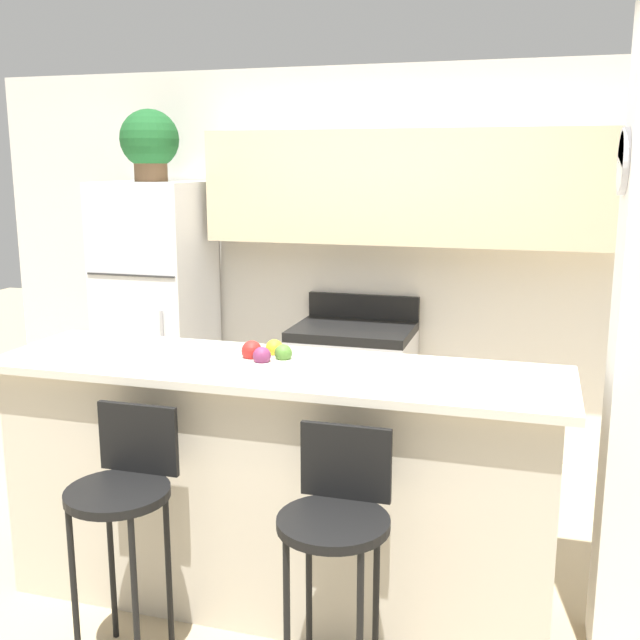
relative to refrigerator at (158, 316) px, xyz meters
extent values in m
plane|color=tan|center=(1.44, -1.63, -0.91)|extent=(14.00, 14.00, 0.00)
cube|color=white|center=(1.44, 0.38, 0.37)|extent=(5.60, 0.06, 2.55)
cube|color=beige|center=(1.73, 0.19, 0.88)|extent=(2.71, 0.32, 0.71)
cube|color=white|center=(1.38, 0.21, 0.61)|extent=(0.71, 0.28, 0.12)
cylinder|color=silver|center=(2.76, -1.60, 1.03)|extent=(0.02, 0.24, 0.24)
cylinder|color=white|center=(2.75, -1.60, 1.03)|extent=(0.01, 0.21, 0.21)
cube|color=beige|center=(1.44, -1.63, -0.38)|extent=(2.34, 0.57, 1.06)
cube|color=beige|center=(1.44, -1.63, 0.17)|extent=(2.46, 0.69, 0.04)
cube|color=white|center=(0.00, 0.00, -0.29)|extent=(0.66, 0.64, 1.23)
cube|color=white|center=(0.00, 0.00, 0.62)|extent=(0.66, 0.64, 0.58)
cube|color=#333333|center=(0.00, -0.33, 0.33)|extent=(0.63, 0.01, 0.01)
cylinder|color=#B2B2B7|center=(0.21, -0.33, -0.23)|extent=(0.02, 0.02, 0.68)
cube|color=silver|center=(1.38, 0.03, -0.48)|extent=(0.75, 0.61, 0.85)
cube|color=black|center=(1.38, 0.03, -0.03)|extent=(0.75, 0.61, 0.06)
cube|color=black|center=(1.38, 0.31, 0.08)|extent=(0.75, 0.04, 0.16)
cube|color=black|center=(1.38, -0.28, -0.44)|extent=(0.45, 0.01, 0.27)
cylinder|color=black|center=(1.02, -2.21, -0.19)|extent=(0.40, 0.40, 0.03)
cube|color=black|center=(1.02, -2.04, -0.04)|extent=(0.34, 0.02, 0.28)
cylinder|color=black|center=(0.89, -2.34, -0.56)|extent=(0.02, 0.02, 0.70)
cylinder|color=black|center=(1.15, -2.34, -0.56)|extent=(0.02, 0.02, 0.70)
cylinder|color=black|center=(0.89, -2.08, -0.56)|extent=(0.02, 0.02, 0.70)
cylinder|color=black|center=(1.15, -2.08, -0.56)|extent=(0.02, 0.02, 0.70)
cylinder|color=black|center=(1.86, -2.21, -0.19)|extent=(0.40, 0.40, 0.03)
cube|color=black|center=(1.86, -2.04, -0.04)|extent=(0.34, 0.02, 0.28)
cylinder|color=black|center=(1.73, -2.34, -0.56)|extent=(0.02, 0.02, 0.70)
cylinder|color=black|center=(1.73, -2.08, -0.56)|extent=(0.02, 0.02, 0.70)
cylinder|color=black|center=(1.99, -2.08, -0.56)|extent=(0.02, 0.02, 0.70)
cylinder|color=brown|center=(0.00, 0.00, 0.97)|extent=(0.22, 0.22, 0.13)
sphere|color=#1E5B28|center=(0.00, 0.00, 1.18)|extent=(0.39, 0.39, 0.39)
cylinder|color=silver|center=(1.44, -1.70, 0.21)|extent=(0.30, 0.30, 0.05)
sphere|color=#4C7F2D|center=(1.51, -1.70, 0.26)|extent=(0.07, 0.07, 0.07)
sphere|color=gold|center=(1.44, -1.64, 0.26)|extent=(0.07, 0.07, 0.07)
sphere|color=red|center=(1.38, -1.72, 0.27)|extent=(0.09, 0.09, 0.09)
sphere|color=#7A2D56|center=(1.44, -1.77, 0.26)|extent=(0.07, 0.07, 0.07)
cylinder|color=black|center=(0.55, -0.22, -0.72)|extent=(0.28, 0.28, 0.38)
camera|label=1|loc=(2.49, -4.51, 1.02)|focal=42.00mm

